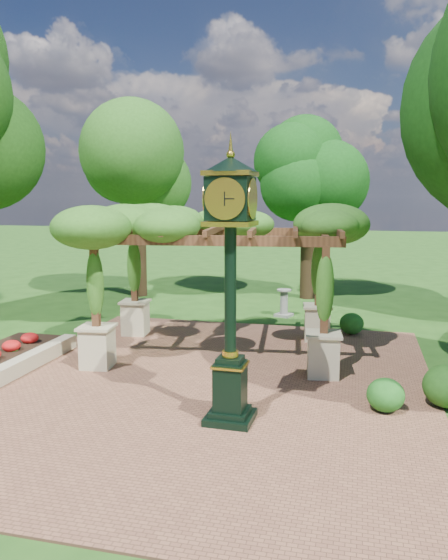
# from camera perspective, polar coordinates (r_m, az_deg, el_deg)

# --- Properties ---
(ground) EXTENTS (120.00, 120.00, 0.00)m
(ground) POSITION_cam_1_polar(r_m,az_deg,el_deg) (11.77, -3.01, -12.48)
(ground) COLOR #1E4714
(ground) RESTS_ON ground
(brick_plaza) EXTENTS (10.00, 12.00, 0.04)m
(brick_plaza) POSITION_cam_1_polar(r_m,az_deg,el_deg) (12.66, -1.67, -10.82)
(brick_plaza) COLOR brown
(brick_plaza) RESTS_ON ground
(border_wall) EXTENTS (0.35, 5.00, 0.40)m
(border_wall) POSITION_cam_1_polar(r_m,az_deg,el_deg) (14.09, -20.80, -8.59)
(border_wall) COLOR #C6B793
(border_wall) RESTS_ON ground
(pedestal_clock) EXTENTS (1.01, 1.01, 5.02)m
(pedestal_clock) POSITION_cam_1_polar(r_m,az_deg,el_deg) (9.91, 0.67, 1.46)
(pedestal_clock) COLOR black
(pedestal_clock) RESTS_ON brick_plaza
(pergola) EXTENTS (6.84, 4.75, 4.04)m
(pergola) POSITION_cam_1_polar(r_m,az_deg,el_deg) (14.47, -0.79, 4.99)
(pergola) COLOR #C2B990
(pergola) RESTS_ON brick_plaza
(sundial) EXTENTS (0.69, 0.69, 0.98)m
(sundial) POSITION_cam_1_polar(r_m,az_deg,el_deg) (19.60, 6.29, -2.57)
(sundial) COLOR gray
(sundial) RESTS_ON ground
(shrub_front) EXTENTS (0.77, 0.77, 0.67)m
(shrub_front) POSITION_cam_1_polar(r_m,az_deg,el_deg) (11.46, 16.53, -11.44)
(shrub_front) COLOR #1D5C1A
(shrub_front) RESTS_ON brick_plaza
(shrub_mid) EXTENTS (1.25, 1.25, 0.86)m
(shrub_mid) POSITION_cam_1_polar(r_m,az_deg,el_deg) (12.06, 22.28, -10.23)
(shrub_mid) COLOR #1F4C15
(shrub_mid) RESTS_ON brick_plaza
(shrub_back) EXTENTS (0.85, 0.85, 0.67)m
(shrub_back) POSITION_cam_1_polar(r_m,az_deg,el_deg) (17.32, 13.19, -4.46)
(shrub_back) COLOR #1F5A1A
(shrub_back) RESTS_ON brick_plaza
(tree_west_far) EXTENTS (3.97, 3.97, 7.69)m
(tree_west_far) POSITION_cam_1_polar(r_m,az_deg,el_deg) (23.63, -9.15, 11.08)
(tree_west_far) COLOR #332213
(tree_west_far) RESTS_ON ground
(tree_north) EXTENTS (3.53, 3.53, 7.35)m
(tree_north) POSITION_cam_1_polar(r_m,az_deg,el_deg) (22.98, 8.98, 10.55)
(tree_north) COLOR black
(tree_north) RESTS_ON ground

